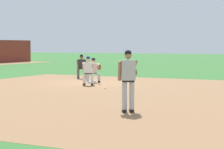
# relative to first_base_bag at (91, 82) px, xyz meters

# --- Properties ---
(ground_plane) EXTENTS (160.00, 160.00, 0.00)m
(ground_plane) POSITION_rel_first_base_bag_xyz_m (0.00, 0.00, -0.04)
(ground_plane) COLOR #336B2D
(infield_dirt_patch) EXTENTS (18.00, 18.00, 0.01)m
(infield_dirt_patch) POSITION_rel_first_base_bag_xyz_m (-4.25, -2.97, -0.04)
(infield_dirt_patch) COLOR #936B47
(infield_dirt_patch) RESTS_ON ground
(first_base_bag) EXTENTS (0.38, 0.38, 0.09)m
(first_base_bag) POSITION_rel_first_base_bag_xyz_m (0.00, 0.00, 0.00)
(first_base_bag) COLOR white
(first_base_bag) RESTS_ON ground
(baseball) EXTENTS (0.07, 0.07, 0.07)m
(baseball) POSITION_rel_first_base_bag_xyz_m (-2.60, -2.17, -0.01)
(baseball) COLOR white
(baseball) RESTS_ON ground
(pitcher) EXTENTS (0.85, 0.57, 1.86)m
(pitcher) POSITION_rel_first_base_bag_xyz_m (-8.46, -5.93, 1.01)
(pitcher) COLOR black
(pitcher) RESTS_ON ground
(first_baseman) EXTENTS (0.80, 1.05, 1.34)m
(first_baseman) POSITION_rel_first_base_bag_xyz_m (0.18, -0.08, 0.69)
(first_baseman) COLOR black
(first_baseman) RESTS_ON ground
(baserunner) EXTENTS (0.59, 0.67, 1.46)m
(baserunner) POSITION_rel_first_base_bag_xyz_m (-1.30, -0.56, 0.75)
(baserunner) COLOR black
(baserunner) RESTS_ON ground
(umpire) EXTENTS (0.65, 0.68, 1.46)m
(umpire) POSITION_rel_first_base_bag_xyz_m (2.35, 1.94, 0.75)
(umpire) COLOR black
(umpire) RESTS_ON ground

